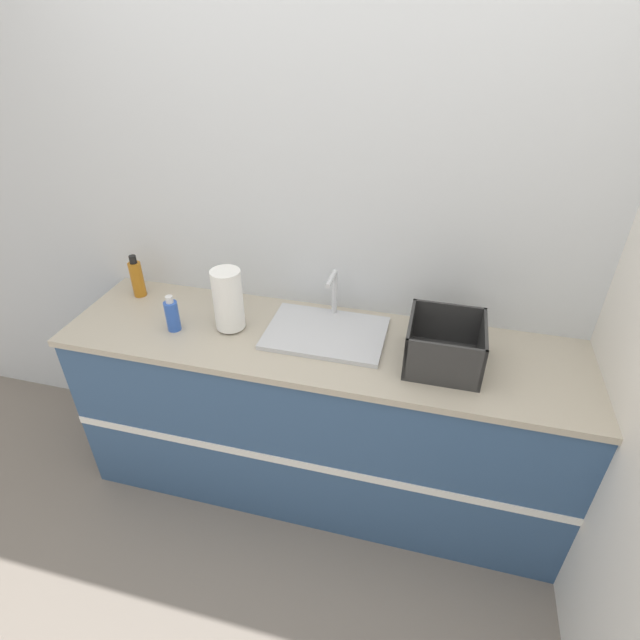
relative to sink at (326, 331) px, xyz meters
The scene contains 8 objects.
ground_plane 0.96m from the sink, 92.03° to the right, with size 12.00×12.00×0.00m, color slate.
wall_back 0.47m from the sink, 92.56° to the left, with size 4.60×0.06×2.60m.
counter_cabinet 0.46m from the sink, 103.39° to the right, with size 2.22×0.59×0.89m.
sink is the anchor object (origin of this frame).
paper_towel_roll 0.44m from the sink, behind, with size 0.13×0.13×0.28m.
dish_rack 0.50m from the sink, ahead, with size 0.29×0.30×0.19m.
bottle_blue 0.66m from the sink, 168.81° to the right, with size 0.06×0.06×0.17m.
bottle_amber 0.96m from the sink, behind, with size 0.06×0.06×0.21m.
Camera 1 is at (0.43, -1.38, 2.11)m, focal length 28.00 mm.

